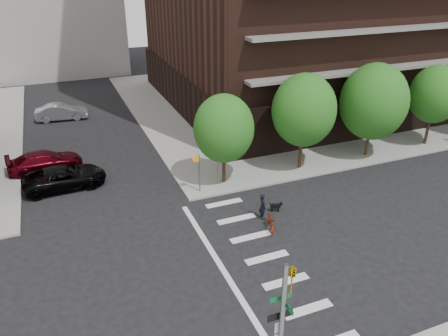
# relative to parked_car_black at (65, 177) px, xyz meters

# --- Properties ---
(ground) EXTENTS (120.00, 120.00, 0.00)m
(ground) POSITION_rel_parked_car_black_xyz_m (6.17, -11.99, -0.75)
(ground) COLOR black
(ground) RESTS_ON ground
(sidewalk_ne) EXTENTS (39.00, 33.00, 0.15)m
(sidewalk_ne) POSITION_rel_parked_car_black_xyz_m (26.67, 11.51, -0.68)
(sidewalk_ne) COLOR gray
(sidewalk_ne) RESTS_ON ground
(crosswalk) EXTENTS (3.85, 13.00, 0.01)m
(crosswalk) POSITION_rel_parked_car_black_xyz_m (8.38, -11.99, -0.75)
(crosswalk) COLOR silver
(crosswalk) RESTS_ON ground
(tree_a) EXTENTS (4.00, 4.00, 5.90)m
(tree_a) POSITION_rel_parked_car_black_xyz_m (10.17, -3.49, 3.29)
(tree_a) COLOR #301E11
(tree_a) RESTS_ON sidewalk_ne
(tree_b) EXTENTS (4.50, 4.50, 6.65)m
(tree_b) POSITION_rel_parked_car_black_xyz_m (16.17, -3.49, 3.79)
(tree_b) COLOR #301E11
(tree_b) RESTS_ON sidewalk_ne
(tree_c) EXTENTS (5.00, 5.00, 6.80)m
(tree_c) POSITION_rel_parked_car_black_xyz_m (22.17, -3.49, 3.70)
(tree_c) COLOR #301E11
(tree_c) RESTS_ON sidewalk_ne
(tree_d) EXTENTS (4.00, 4.00, 6.20)m
(tree_d) POSITION_rel_parked_car_black_xyz_m (28.17, -3.49, 3.59)
(tree_d) COLOR #301E11
(tree_d) RESTS_ON sidewalk_ne
(pedestrian_signal) EXTENTS (2.18, 0.67, 2.60)m
(pedestrian_signal) POSITION_rel_parked_car_black_xyz_m (8.49, -4.07, 1.10)
(pedestrian_signal) COLOR slate
(pedestrian_signal) RESTS_ON sidewalk_ne
(parked_car_black) EXTENTS (2.69, 5.49, 1.50)m
(parked_car_black) POSITION_rel_parked_car_black_xyz_m (0.00, 0.00, 0.00)
(parked_car_black) COLOR black
(parked_car_black) RESTS_ON ground
(parked_car_maroon) EXTENTS (2.60, 5.32, 1.49)m
(parked_car_maroon) POSITION_rel_parked_car_black_xyz_m (-1.14, 3.23, -0.00)
(parked_car_maroon) COLOR #44030D
(parked_car_maroon) RESTS_ON ground
(parked_car_silver) EXTENTS (2.05, 4.84, 1.55)m
(parked_car_silver) POSITION_rel_parked_car_black_xyz_m (0.67, 14.36, 0.03)
(parked_car_silver) COLOR #97989F
(parked_car_silver) RESTS_ON ground
(scooter) EXTENTS (1.24, 1.94, 0.96)m
(scooter) POSITION_rel_parked_car_black_xyz_m (10.61, -9.65, -0.27)
(scooter) COLOR maroon
(scooter) RESTS_ON ground
(dog_walker) EXTENTS (0.63, 0.45, 1.65)m
(dog_walker) POSITION_rel_parked_car_black_xyz_m (10.64, -8.46, 0.08)
(dog_walker) COLOR black
(dog_walker) RESTS_ON ground
(dog) EXTENTS (0.73, 0.41, 0.61)m
(dog) POSITION_rel_parked_car_black_xyz_m (11.77, -8.10, -0.36)
(dog) COLOR black
(dog) RESTS_ON ground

